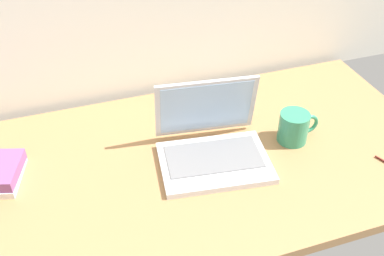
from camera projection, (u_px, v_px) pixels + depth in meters
name	position (u px, v px, depth m)	size (l,w,h in m)	color
desk	(174.00, 169.00, 1.33)	(1.60, 0.76, 0.03)	#A87A4C
laptop	(212.00, 143.00, 1.32)	(0.34, 0.30, 0.22)	silver
coffee_mug	(294.00, 127.00, 1.38)	(0.13, 0.09, 0.10)	#338C66
remote_control_near	(230.00, 96.00, 1.58)	(0.13, 0.16, 0.02)	#B7B7B7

